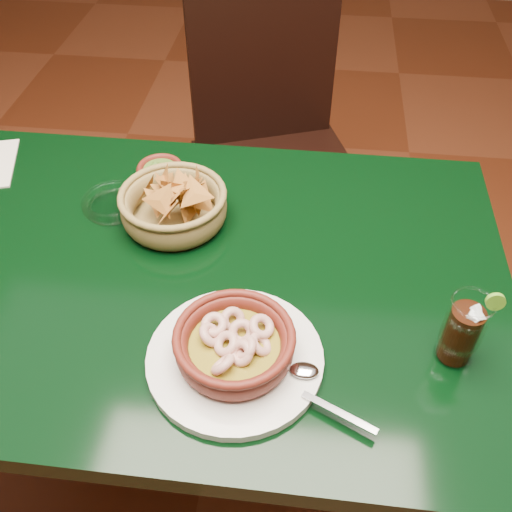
# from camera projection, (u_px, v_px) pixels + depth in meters

# --- Properties ---
(ground) EXTENTS (7.00, 7.00, 0.00)m
(ground) POSITION_uv_depth(u_px,v_px,m) (207.00, 454.00, 1.58)
(ground) COLOR #471C0C
(ground) RESTS_ON ground
(dining_table) EXTENTS (1.20, 0.80, 0.75)m
(dining_table) POSITION_uv_depth(u_px,v_px,m) (187.00, 300.00, 1.12)
(dining_table) COLOR black
(dining_table) RESTS_ON ground
(dining_chair) EXTENTS (0.58, 0.58, 0.98)m
(dining_chair) POSITION_uv_depth(u_px,v_px,m) (274.00, 149.00, 1.69)
(dining_chair) COLOR black
(dining_chair) RESTS_ON ground
(shrimp_plate) EXTENTS (0.36, 0.28, 0.08)m
(shrimp_plate) POSITION_uv_depth(u_px,v_px,m) (235.00, 348.00, 0.88)
(shrimp_plate) COLOR silver
(shrimp_plate) RESTS_ON dining_table
(chip_basket) EXTENTS (0.24, 0.24, 0.13)m
(chip_basket) POSITION_uv_depth(u_px,v_px,m) (174.00, 205.00, 1.12)
(chip_basket) COLOR olive
(chip_basket) RESTS_ON dining_table
(guacamole_ramekin) EXTENTS (0.12, 0.12, 0.04)m
(guacamole_ramekin) POSITION_uv_depth(u_px,v_px,m) (160.00, 172.00, 1.23)
(guacamole_ramekin) COLOR #4E1710
(guacamole_ramekin) RESTS_ON dining_table
(cola_drink) EXTENTS (0.13, 0.13, 0.15)m
(cola_drink) POSITION_uv_depth(u_px,v_px,m) (462.00, 330.00, 0.87)
(cola_drink) COLOR white
(cola_drink) RESTS_ON dining_table
(glass_ashtray) EXTENTS (0.14, 0.14, 0.03)m
(glass_ashtray) POSITION_uv_depth(u_px,v_px,m) (113.00, 203.00, 1.16)
(glass_ashtray) COLOR white
(glass_ashtray) RESTS_ON dining_table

